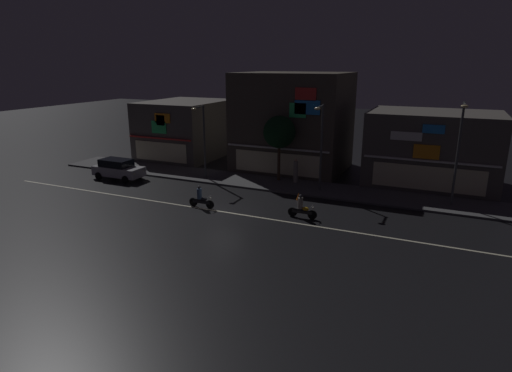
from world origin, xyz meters
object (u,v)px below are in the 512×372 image
Objects in this scene: streetlamp_mid at (321,140)px; motorcycle_following at (302,208)px; streetlamp_west at (203,135)px; parked_car_near_kerb at (118,169)px; traffic_cone at (299,196)px; streetlamp_east at (459,146)px; pedestrian_on_sidewalk at (296,171)px; motorcycle_lead at (201,198)px.

streetlamp_mid is 6.74m from motorcycle_following.
parked_car_near_kerb is (-6.74, -2.67, -2.89)m from streetlamp_west.
motorcycle_following reaches higher than traffic_cone.
pedestrian_on_sidewalk is (-11.52, 1.18, -3.18)m from streetlamp_east.
streetlamp_east is at bearing 7.59° from parked_car_near_kerb.
streetlamp_mid is at bearing 48.87° from motorcycle_lead.
streetlamp_mid is 4.02m from pedestrian_on_sidewalk.
parked_car_near_kerb is (-25.65, -3.42, -3.36)m from streetlamp_east.
traffic_cone is (-9.92, -2.70, -3.95)m from streetlamp_east.
streetlamp_west is 7.79m from motorcycle_lead.
streetlamp_east is (18.91, 0.75, 0.47)m from streetlamp_west.
traffic_cone is (8.99, -1.95, -3.48)m from streetlamp_west.
traffic_cone is at bearing 39.72° from motorcycle_lead.
motorcycle_following is at bearing -27.38° from streetlamp_west.
pedestrian_on_sidewalk is 1.02× the size of motorcycle_lead.
motorcycle_following is (-8.59, -6.09, -3.59)m from streetlamp_east.
motorcycle_following is 3.45× the size of traffic_cone.
motorcycle_lead is 3.45× the size of traffic_cone.
streetlamp_mid reaches higher than traffic_cone.
parked_car_near_kerb reaches higher than motorcycle_following.
pedestrian_on_sidewalk is at bearing 104.24° from motorcycle_following.
motorcycle_following is (0.58, -5.83, -3.33)m from streetlamp_mid.
streetlamp_west reaches higher than motorcycle_following.
parked_car_near_kerb is at bearing 163.33° from motorcycle_following.
streetlamp_mid is 9.17m from streetlamp_east.
motorcycle_lead is at bearing 18.66° from pedestrian_on_sidewalk.
parked_car_near_kerb is at bearing -27.74° from pedestrian_on_sidewalk.
pedestrian_on_sidewalk is (-2.36, 1.44, -2.92)m from streetlamp_mid.
motorcycle_lead is at bearing -155.68° from streetlamp_east.
traffic_cone is at bearing -12.26° from streetlamp_west.
traffic_cone is at bearing -164.78° from streetlamp_east.
traffic_cone is (-1.34, 3.39, -0.36)m from motorcycle_following.
motorcycle_lead reaches higher than traffic_cone.
streetlamp_mid is at bearing 2.84° from streetlamp_west.
streetlamp_east reaches higher than parked_car_near_kerb.
streetlamp_west is at bearing -31.16° from pedestrian_on_sidewalk.
traffic_cone is at bearing 2.61° from parked_car_near_kerb.
streetlamp_west is 10.93× the size of traffic_cone.
streetlamp_mid is at bearing 87.91° from motorcycle_following.
traffic_cone is (15.72, 0.72, -0.59)m from parked_car_near_kerb.
streetlamp_west reaches higher than parked_car_near_kerb.
parked_car_near_kerb is 10.83m from motorcycle_lead.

